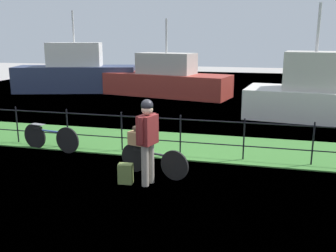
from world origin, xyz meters
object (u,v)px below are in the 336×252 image
(wooden_crate, at_px, (138,138))
(backpack_on_paving, at_px, (126,174))
(terrier_dog, at_px, (139,128))
(moored_boat_mid, at_px, (166,80))
(moored_boat_near, at_px, (312,95))
(bicycle_parked, at_px, (50,137))
(moored_boat_far, at_px, (76,74))
(bicycle_main, at_px, (153,160))
(cyclist_person, at_px, (147,135))

(wooden_crate, bearing_deg, backpack_on_paving, -95.17)
(wooden_crate, relative_size, terrier_dog, 1.19)
(terrier_dog, bearing_deg, moored_boat_mid, 101.41)
(terrier_dog, bearing_deg, moored_boat_near, 58.06)
(moored_boat_near, bearing_deg, bicycle_parked, -140.14)
(wooden_crate, xyz_separation_m, moored_boat_far, (-7.11, 10.78, 0.19))
(bicycle_main, relative_size, moored_boat_mid, 0.24)
(cyclist_person, height_order, bicycle_parked, cyclist_person)
(cyclist_person, height_order, moored_boat_far, moored_boat_far)
(cyclist_person, bearing_deg, wooden_crate, 123.60)
(bicycle_parked, bearing_deg, moored_boat_mid, 86.64)
(moored_boat_mid, bearing_deg, bicycle_main, -77.06)
(terrier_dog, relative_size, backpack_on_paving, 0.81)
(wooden_crate, height_order, cyclist_person, cyclist_person)
(terrier_dog, xyz_separation_m, moored_boat_near, (4.16, 6.67, -0.13))
(moored_boat_far, bearing_deg, backpack_on_paving, -58.32)
(cyclist_person, bearing_deg, bicycle_parked, 153.53)
(moored_boat_near, bearing_deg, wooden_crate, -122.11)
(bicycle_main, height_order, backpack_on_paving, bicycle_main)
(moored_boat_near, bearing_deg, backpack_on_paving, -120.13)
(bicycle_main, distance_m, terrier_dog, 0.72)
(cyclist_person, distance_m, bicycle_parked, 3.47)
(bicycle_main, height_order, moored_boat_near, moored_boat_near)
(backpack_on_paving, xyz_separation_m, moored_boat_near, (4.24, 7.31, 0.64))
(wooden_crate, relative_size, bicycle_parked, 0.23)
(cyclist_person, distance_m, moored_boat_far, 13.60)
(backpack_on_paving, bearing_deg, terrier_dog, -103.82)
(cyclist_person, xyz_separation_m, bicycle_parked, (-3.05, 1.52, -0.66))
(bicycle_main, distance_m, backpack_on_paving, 0.69)
(moored_boat_mid, bearing_deg, moored_boat_far, 177.22)
(moored_boat_mid, bearing_deg, cyclist_person, -77.39)
(bicycle_main, distance_m, moored_boat_near, 7.79)
(wooden_crate, xyz_separation_m, backpack_on_paving, (-0.06, -0.64, -0.56))
(backpack_on_paving, xyz_separation_m, bicycle_parked, (-2.61, 1.59, 0.15))
(moored_boat_far, bearing_deg, terrier_dog, -56.54)
(bicycle_main, height_order, wooden_crate, wooden_crate)
(bicycle_main, relative_size, cyclist_person, 0.92)
(cyclist_person, bearing_deg, moored_boat_mid, 102.61)
(bicycle_parked, bearing_deg, backpack_on_paving, -31.28)
(bicycle_main, xyz_separation_m, cyclist_person, (0.04, -0.48, 0.67))
(bicycle_main, height_order, moored_boat_far, moored_boat_far)
(bicycle_main, distance_m, moored_boat_far, 13.20)
(wooden_crate, relative_size, moored_boat_far, 0.06)
(wooden_crate, xyz_separation_m, moored_boat_mid, (-2.10, 10.54, 0.01))
(backpack_on_paving, height_order, moored_boat_far, moored_boat_far)
(wooden_crate, xyz_separation_m, cyclist_person, (0.38, -0.57, 0.25))
(terrier_dog, bearing_deg, backpack_on_paving, -97.36)
(terrier_dog, height_order, moored_boat_mid, moored_boat_mid)
(bicycle_main, distance_m, wooden_crate, 0.55)
(bicycle_main, xyz_separation_m, terrier_dog, (-0.32, 0.09, 0.64))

